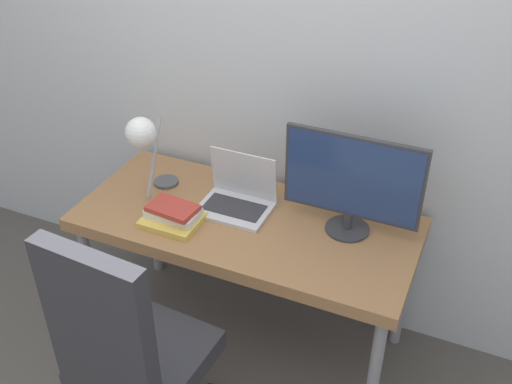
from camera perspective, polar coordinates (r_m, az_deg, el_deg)
The scene contains 8 objects.
wall_back at distance 2.70m, azimuth 2.53°, elevation 11.79°, with size 8.00×0.05×2.60m.
desk at distance 2.69m, azimuth -0.99°, elevation -3.72°, with size 1.51×0.68×0.74m.
laptop at distance 2.69m, azimuth -1.78°, elevation -0.51°, with size 0.32×0.24×0.25m.
monitor at distance 2.47m, azimuth 9.17°, elevation 1.01°, with size 0.58×0.19×0.45m.
desk_lamp at distance 2.66m, azimuth -10.67°, elevation 5.10°, with size 0.14×0.28×0.42m.
office_chair at distance 2.31m, azimuth -12.17°, elevation -14.57°, with size 0.60×0.62×1.14m.
book_stack at distance 2.63m, azimuth -7.95°, elevation -2.20°, with size 0.25×0.20×0.09m.
tv_remote at distance 2.64m, azimuth -7.44°, elevation -2.63°, with size 0.09×0.14×0.02m.
Camera 1 is at (0.91, -1.60, 2.30)m, focal length 42.00 mm.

